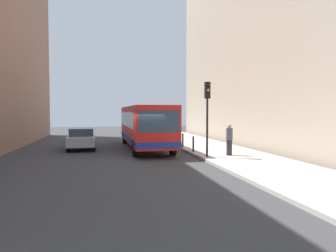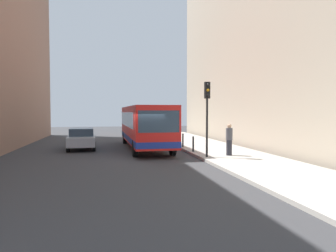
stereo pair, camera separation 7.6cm
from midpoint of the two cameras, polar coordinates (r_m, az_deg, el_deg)
ground_plane at (r=17.92m, az=-5.20°, el=-5.84°), size 80.00×80.00×0.00m
sidewalk at (r=19.26m, az=11.05°, el=-5.07°), size 4.40×40.00×0.15m
building_right at (r=26.16m, az=20.57°, el=15.61°), size 7.00×32.00×17.19m
bus at (r=22.48m, az=-4.39°, el=0.28°), size 2.69×11.06×3.00m
car_beside_bus at (r=22.98m, az=-15.52°, el=-2.11°), size 2.01×4.47×1.48m
traffic_light at (r=17.28m, az=7.04°, el=3.83°), size 0.28×0.33×4.10m
bollard_near at (r=19.63m, az=4.50°, el=-3.27°), size 0.11×0.11×0.95m
bollard_mid at (r=22.16m, az=2.61°, el=-2.60°), size 0.11×0.11×0.95m
bollard_far at (r=24.72m, az=1.11°, el=-2.06°), size 0.11×0.11×0.95m
bollard_farthest at (r=27.30m, az=-0.10°, el=-1.63°), size 0.11×0.11×0.95m
pedestrian_near_signal at (r=18.19m, az=10.95°, el=-2.42°), size 0.38×0.38×1.80m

